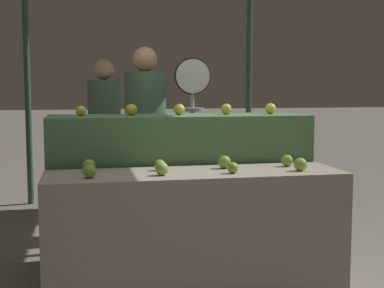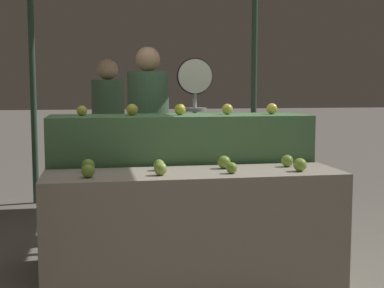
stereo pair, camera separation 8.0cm
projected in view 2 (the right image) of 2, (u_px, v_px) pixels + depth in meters
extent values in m
cylinder|color=#33513D|center=(33.00, 88.00, 6.13)|extent=(0.07, 0.07, 2.69)
cylinder|color=#33513D|center=(254.00, 88.00, 6.60)|extent=(0.07, 0.07, 2.69)
cube|color=gray|center=(195.00, 232.00, 3.51)|extent=(1.94, 0.55, 0.80)
cube|color=#4C7A4C|center=(180.00, 190.00, 4.08)|extent=(1.94, 0.55, 1.14)
sphere|color=#84AD3D|center=(88.00, 171.00, 3.24)|extent=(0.08, 0.08, 0.08)
sphere|color=#8EB247|center=(160.00, 169.00, 3.32)|extent=(0.08, 0.08, 0.08)
sphere|color=#7AA338|center=(232.00, 168.00, 3.40)|extent=(0.07, 0.07, 0.07)
sphere|color=#84AD3D|center=(300.00, 165.00, 3.48)|extent=(0.09, 0.09, 0.09)
sphere|color=#7AA338|center=(88.00, 166.00, 3.44)|extent=(0.09, 0.09, 0.09)
sphere|color=#7AA338|center=(159.00, 165.00, 3.52)|extent=(0.07, 0.07, 0.07)
sphere|color=#7AA338|center=(224.00, 162.00, 3.60)|extent=(0.09, 0.09, 0.09)
sphere|color=#7AA338|center=(287.00, 161.00, 3.69)|extent=(0.08, 0.08, 0.08)
sphere|color=gold|center=(82.00, 111.00, 3.89)|extent=(0.08, 0.08, 0.08)
sphere|color=gold|center=(132.00, 110.00, 3.96)|extent=(0.09, 0.09, 0.09)
sphere|color=gold|center=(181.00, 109.00, 4.00)|extent=(0.08, 0.08, 0.08)
sphere|color=gold|center=(227.00, 109.00, 4.09)|extent=(0.08, 0.08, 0.08)
sphere|color=yellow|center=(272.00, 109.00, 4.14)|extent=(0.08, 0.08, 0.08)
cylinder|color=#99999E|center=(195.00, 157.00, 4.71)|extent=(0.04, 0.04, 1.48)
cylinder|color=black|center=(195.00, 76.00, 4.63)|extent=(0.32, 0.01, 0.32)
cylinder|color=silver|center=(195.00, 76.00, 4.62)|extent=(0.30, 0.02, 0.30)
cylinder|color=#99999E|center=(195.00, 101.00, 4.64)|extent=(0.01, 0.01, 0.14)
cylinder|color=#99999E|center=(195.00, 109.00, 4.65)|extent=(0.20, 0.20, 0.03)
cube|color=#2D2D38|center=(149.00, 190.00, 4.99)|extent=(0.33, 0.27, 0.80)
cylinder|color=#476B4C|center=(148.00, 110.00, 4.91)|extent=(0.50, 0.50, 0.69)
sphere|color=tan|center=(148.00, 59.00, 4.86)|extent=(0.23, 0.23, 0.23)
cube|color=#2D2D38|center=(109.00, 180.00, 5.63)|extent=(0.29, 0.22, 0.76)
cylinder|color=#476B4C|center=(108.00, 112.00, 5.55)|extent=(0.43, 0.43, 0.66)
sphere|color=tan|center=(108.00, 69.00, 5.51)|extent=(0.22, 0.22, 0.22)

